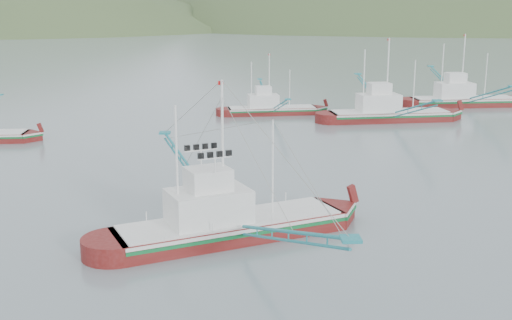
{
  "coord_description": "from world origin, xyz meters",
  "views": [
    {
      "loc": [
        -2.33,
        -40.52,
        14.38
      ],
      "look_at": [
        0.0,
        6.0,
        3.2
      ],
      "focal_mm": 45.0,
      "sensor_mm": 36.0,
      "label": 1
    }
  ],
  "objects_px": {
    "bg_boat_far": "(271,105)",
    "bg_boat_extra": "(463,96)",
    "bg_boat_right": "(388,109)",
    "main_boat": "(229,205)"
  },
  "relations": [
    {
      "from": "bg_boat_far",
      "to": "bg_boat_right",
      "type": "bearing_deg",
      "value": -27.39
    },
    {
      "from": "main_boat",
      "to": "bg_boat_right",
      "type": "height_order",
      "value": "bg_boat_right"
    },
    {
      "from": "bg_boat_far",
      "to": "bg_boat_extra",
      "type": "relative_size",
      "value": 0.78
    },
    {
      "from": "bg_boat_far",
      "to": "bg_boat_extra",
      "type": "bearing_deg",
      "value": 6.17
    },
    {
      "from": "bg_boat_right",
      "to": "bg_boat_far",
      "type": "bearing_deg",
      "value": 152.48
    },
    {
      "from": "bg_boat_right",
      "to": "bg_boat_far",
      "type": "distance_m",
      "value": 15.84
    },
    {
      "from": "bg_boat_right",
      "to": "bg_boat_far",
      "type": "relative_size",
      "value": 1.28
    },
    {
      "from": "bg_boat_far",
      "to": "bg_boat_extra",
      "type": "distance_m",
      "value": 29.45
    },
    {
      "from": "bg_boat_far",
      "to": "bg_boat_extra",
      "type": "height_order",
      "value": "bg_boat_extra"
    },
    {
      "from": "main_boat",
      "to": "bg_boat_far",
      "type": "height_order",
      "value": "main_boat"
    }
  ]
}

